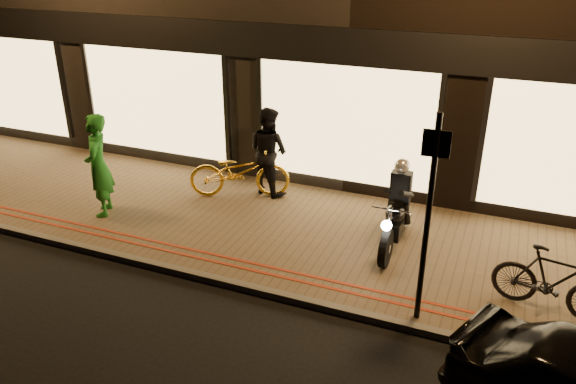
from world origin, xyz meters
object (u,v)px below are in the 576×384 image
object	(u,v)px
bicycle_gold	(240,172)
person_green	(98,165)
motorcycle	(397,214)
sign_post	(429,211)

from	to	relation	value
bicycle_gold	person_green	size ratio (longest dim) A/B	1.03
motorcycle	person_green	distance (m)	5.60
sign_post	bicycle_gold	world-z (taller)	sign_post
motorcycle	bicycle_gold	size ratio (longest dim) A/B	0.94
bicycle_gold	motorcycle	bearing A→B (deg)	-127.28
sign_post	person_green	size ratio (longest dim) A/B	1.51
bicycle_gold	sign_post	bearing A→B (deg)	-146.29
motorcycle	bicycle_gold	xyz separation A→B (m)	(-3.44, 0.86, -0.07)
motorcycle	sign_post	bearing A→B (deg)	-68.15
bicycle_gold	person_green	world-z (taller)	person_green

